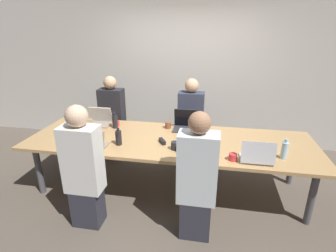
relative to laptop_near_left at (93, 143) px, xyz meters
name	(u,v)px	position (x,y,z in m)	size (l,w,h in m)	color
ground_plane	(169,187)	(0.88, 0.41, -0.81)	(24.00, 24.00, 0.00)	brown
curtain_wall	(186,70)	(0.88, 2.15, 0.59)	(12.00, 0.06, 2.80)	beige
conference_table	(169,143)	(0.88, 0.41, -0.12)	(3.76, 1.21, 0.75)	tan
laptop_near_left	(93,143)	(0.00, 0.00, 0.00)	(0.32, 0.22, 0.23)	gray
person_near_left	(83,170)	(0.09, -0.45, -0.11)	(0.40, 0.24, 1.43)	#2D2D38
bottle_near_left	(119,137)	(0.28, 0.14, 0.03)	(0.08, 0.08, 0.23)	black
laptop_near_right	(257,156)	(1.93, -0.03, 0.01)	(0.36, 0.25, 0.26)	#B7B7BC
cup_near_right	(233,157)	(1.68, -0.03, -0.03)	(0.09, 0.09, 0.08)	red
bottle_near_right	(285,150)	(2.24, 0.12, 0.04)	(0.07, 0.07, 0.24)	#ADD1E0
laptop_near_midright	(197,149)	(1.27, 0.04, 0.00)	(0.34, 0.24, 0.24)	silver
person_near_midright	(197,180)	(1.31, -0.41, -0.12)	(0.40, 0.24, 1.42)	#2D2D38
cup_near_midright	(175,146)	(0.99, 0.13, -0.02)	(0.09, 0.09, 0.10)	#232328
laptop_far_left	(100,119)	(-0.26, 0.80, 0.01)	(0.35, 0.27, 0.27)	gray
person_far_left	(113,119)	(-0.25, 1.24, -0.13)	(0.40, 0.24, 1.41)	#2D2D38
cup_far_left	(117,123)	(0.01, 0.76, -0.02)	(0.08, 0.08, 0.08)	red
bottle_far_left	(115,121)	(0.02, 0.69, 0.04)	(0.08, 0.08, 0.25)	black
laptop_far_center	(186,124)	(1.05, 0.84, 0.01)	(0.36, 0.28, 0.28)	#333338
person_far_center	(191,123)	(1.08, 1.25, -0.13)	(0.40, 0.24, 1.41)	#2D2D38
cup_far_center	(168,125)	(0.79, 0.81, -0.02)	(0.09, 0.09, 0.10)	brown
stapler	(162,141)	(0.81, 0.28, -0.04)	(0.12, 0.15, 0.05)	black
notebook	(196,144)	(1.24, 0.32, -0.06)	(0.23, 0.20, 0.02)	silver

